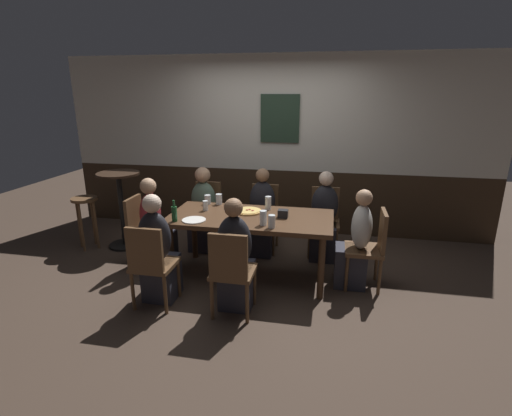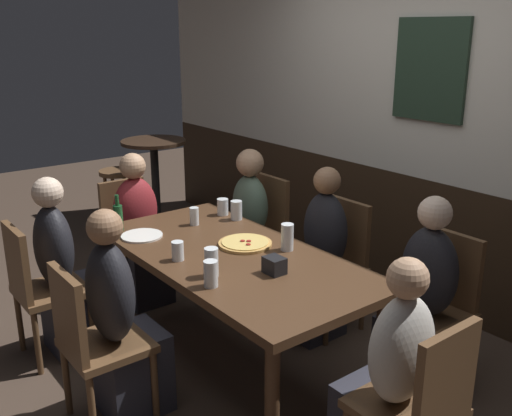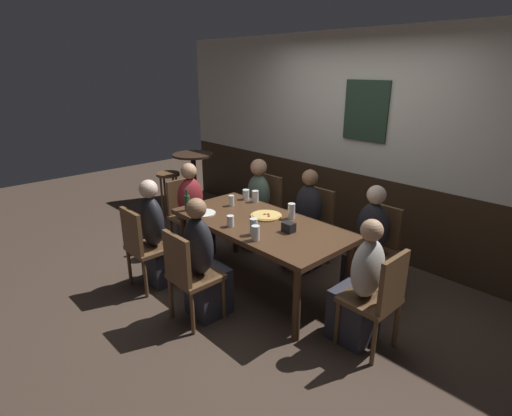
% 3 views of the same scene
% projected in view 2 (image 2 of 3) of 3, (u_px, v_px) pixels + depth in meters
% --- Properties ---
extents(ground_plane, '(12.00, 12.00, 0.00)m').
position_uv_depth(ground_plane, '(233.00, 366.00, 3.54)').
color(ground_plane, '#423328').
extents(wall_back, '(6.40, 0.13, 2.60)m').
position_uv_depth(wall_back, '(419.00, 127.00, 4.12)').
color(wall_back, '#332316').
rests_on(wall_back, ground_plane).
extents(dining_table, '(1.84, 0.90, 0.74)m').
position_uv_depth(dining_table, '(232.00, 266.00, 3.35)').
color(dining_table, '#472D1C').
rests_on(dining_table, ground_plane).
extents(chair_head_west, '(0.40, 0.40, 0.88)m').
position_uv_depth(chair_head_west, '(130.00, 231.00, 4.40)').
color(chair_head_west, brown).
rests_on(chair_head_west, ground_plane).
extents(chair_head_east, '(0.40, 0.40, 0.88)m').
position_uv_depth(chair_head_east, '(421.00, 403.00, 2.39)').
color(chair_head_east, brown).
rests_on(chair_head_east, ground_plane).
extents(chair_left_far, '(0.40, 0.40, 0.88)m').
position_uv_depth(chair_left_far, '(262.00, 226.00, 4.51)').
color(chair_left_far, brown).
rests_on(chair_left_far, ground_plane).
extents(chair_mid_far, '(0.40, 0.40, 0.88)m').
position_uv_depth(chair_mid_far, '(336.00, 258.00, 3.90)').
color(chair_mid_far, brown).
rests_on(chair_mid_far, ground_plane).
extents(chair_left_near, '(0.40, 0.40, 0.88)m').
position_uv_depth(chair_left_near, '(38.00, 284.00, 3.50)').
color(chair_left_near, brown).
rests_on(chair_left_near, ground_plane).
extents(chair_mid_near, '(0.40, 0.40, 0.88)m').
position_uv_depth(chair_mid_near, '(92.00, 338.00, 2.89)').
color(chair_mid_near, brown).
rests_on(chair_mid_near, ground_plane).
extents(chair_right_far, '(0.40, 0.40, 0.88)m').
position_uv_depth(chair_right_far, '(438.00, 300.00, 3.29)').
color(chair_right_far, brown).
rests_on(chair_right_far, ground_plane).
extents(person_head_west, '(0.37, 0.34, 1.12)m').
position_uv_depth(person_head_west, '(140.00, 240.00, 4.29)').
color(person_head_west, '#2D2D38').
rests_on(person_head_west, ground_plane).
extents(person_head_east, '(0.37, 0.34, 1.11)m').
position_uv_depth(person_head_east, '(389.00, 392.00, 2.52)').
color(person_head_east, '#2D2D38').
rests_on(person_head_east, ground_plane).
extents(person_left_far, '(0.34, 0.37, 1.12)m').
position_uv_depth(person_left_far, '(245.00, 233.00, 4.42)').
color(person_left_far, '#2D2D38').
rests_on(person_left_far, ground_plane).
extents(person_mid_far, '(0.34, 0.37, 1.14)m').
position_uv_depth(person_mid_far, '(319.00, 266.00, 3.81)').
color(person_mid_far, '#2D2D38').
rests_on(person_mid_far, ground_plane).
extents(person_left_near, '(0.34, 0.37, 1.15)m').
position_uv_depth(person_left_near, '(65.00, 280.00, 3.60)').
color(person_left_near, '#2D2D38').
rests_on(person_left_near, ground_plane).
extents(person_mid_near, '(0.34, 0.37, 1.15)m').
position_uv_depth(person_mid_near, '(122.00, 331.00, 2.99)').
color(person_mid_near, '#2D2D38').
rests_on(person_mid_near, ground_plane).
extents(person_right_far, '(0.34, 0.37, 1.13)m').
position_uv_depth(person_right_far, '(420.00, 312.00, 3.20)').
color(person_right_far, '#2D2D38').
rests_on(person_right_far, ground_plane).
extents(pizza, '(0.32, 0.32, 0.03)m').
position_uv_depth(pizza, '(245.00, 243.00, 3.45)').
color(pizza, tan).
rests_on(pizza, dining_table).
extents(pint_glass_pale, '(0.07, 0.07, 0.11)m').
position_uv_depth(pint_glass_pale, '(178.00, 252.00, 3.21)').
color(pint_glass_pale, silver).
rests_on(pint_glass_pale, dining_table).
extents(pint_glass_stout, '(0.06, 0.06, 0.12)m').
position_uv_depth(pint_glass_stout, '(194.00, 217.00, 3.79)').
color(pint_glass_stout, silver).
rests_on(pint_glass_stout, dining_table).
extents(beer_glass_tall, '(0.08, 0.08, 0.11)m').
position_uv_depth(beer_glass_tall, '(223.00, 208.00, 4.00)').
color(beer_glass_tall, silver).
rests_on(beer_glass_tall, dining_table).
extents(pint_glass_amber, '(0.07, 0.07, 0.16)m').
position_uv_depth(pint_glass_amber, '(211.00, 264.00, 3.00)').
color(pint_glass_amber, silver).
rests_on(pint_glass_amber, dining_table).
extents(beer_glass_half, '(0.07, 0.07, 0.16)m').
position_uv_depth(beer_glass_half, '(287.00, 238.00, 3.35)').
color(beer_glass_half, silver).
rests_on(beer_glass_half, dining_table).
extents(tumbler_water, '(0.07, 0.07, 0.14)m').
position_uv_depth(tumbler_water, '(211.00, 275.00, 2.88)').
color(tumbler_water, silver).
rests_on(tumbler_water, dining_table).
extents(tumbler_short, '(0.08, 0.08, 0.13)m').
position_uv_depth(tumbler_short, '(236.00, 211.00, 3.89)').
color(tumbler_short, silver).
rests_on(tumbler_short, dining_table).
extents(beer_bottle_green, '(0.06, 0.06, 0.24)m').
position_uv_depth(beer_bottle_green, '(118.00, 217.00, 3.67)').
color(beer_bottle_green, '#194723').
rests_on(beer_bottle_green, dining_table).
extents(plate_white_large, '(0.26, 0.26, 0.01)m').
position_uv_depth(plate_white_large, '(142.00, 236.00, 3.59)').
color(plate_white_large, white).
rests_on(plate_white_large, dining_table).
extents(condiment_caddy, '(0.11, 0.09, 0.09)m').
position_uv_depth(condiment_caddy, '(274.00, 265.00, 3.04)').
color(condiment_caddy, black).
rests_on(condiment_caddy, dining_table).
extents(side_bar_table, '(0.56, 0.56, 1.05)m').
position_uv_depth(side_bar_table, '(156.00, 188.00, 5.13)').
color(side_bar_table, black).
rests_on(side_bar_table, ground_plane).
extents(bar_stool, '(0.34, 0.34, 0.72)m').
position_uv_depth(bar_stool, '(119.00, 186.00, 5.39)').
color(bar_stool, brown).
rests_on(bar_stool, ground_plane).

